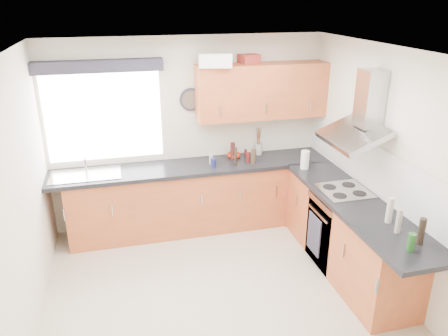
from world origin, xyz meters
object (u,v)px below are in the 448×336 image
object	(u,v)px
oven	(340,229)
upper_cabinets	(262,91)
extractor_hood	(361,116)
washing_machine	(183,202)

from	to	relation	value
oven	upper_cabinets	xyz separation A→B (m)	(-0.55, 1.32, 1.38)
upper_cabinets	extractor_hood	bearing A→B (deg)	-63.87
washing_machine	extractor_hood	bearing A→B (deg)	-32.90
extractor_hood	washing_machine	size ratio (longest dim) A/B	0.98
washing_machine	upper_cabinets	bearing A→B (deg)	7.44
extractor_hood	upper_cabinets	world-z (taller)	upper_cabinets
extractor_hood	upper_cabinets	distance (m)	1.48
oven	upper_cabinets	distance (m)	1.99
extractor_hood	upper_cabinets	bearing A→B (deg)	116.13
oven	extractor_hood	world-z (taller)	extractor_hood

